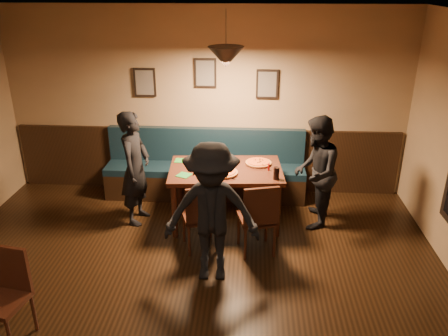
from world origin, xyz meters
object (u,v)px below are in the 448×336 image
object	(u,v)px
chair_near_right	(257,217)
diner_left	(135,168)
booth_bench	(205,166)
soda_glass	(276,173)
diner_front	(212,213)
diner_right	(316,173)
chair_near_left	(200,215)
dining_table	(226,195)
cafe_chair_far	(1,300)
tabasco_bottle	(269,166)

from	to	relation	value
chair_near_right	diner_left	bearing A→B (deg)	143.34
booth_bench	soda_glass	size ratio (longest dim) A/B	18.74
diner_front	soda_glass	distance (m)	1.20
booth_bench	diner_left	size ratio (longest dim) A/B	1.92
diner_left	soda_glass	world-z (taller)	diner_left
soda_glass	diner_right	bearing A→B (deg)	30.84
chair_near_left	diner_right	bearing A→B (deg)	6.17
dining_table	soda_glass	size ratio (longest dim) A/B	9.26
dining_table	cafe_chair_far	size ratio (longest dim) A/B	1.63
dining_table	diner_right	bearing A→B (deg)	-3.13
booth_bench	chair_near_right	xyz separation A→B (m)	(0.78, -1.48, -0.03)
booth_bench	dining_table	size ratio (longest dim) A/B	2.02
chair_near_right	soda_glass	distance (m)	0.61
soda_glass	chair_near_left	bearing A→B (deg)	-158.65
soda_glass	tabasco_bottle	world-z (taller)	soda_glass
diner_front	diner_right	bearing A→B (deg)	43.37
chair_near_left	tabasco_bottle	world-z (taller)	tabasco_bottle
booth_bench	diner_left	world-z (taller)	diner_left
booth_bench	tabasco_bottle	bearing A→B (deg)	-40.94
dining_table	diner_right	distance (m)	1.24
booth_bench	diner_front	distance (m)	2.07
diner_left	tabasco_bottle	xyz separation A→B (m)	(1.77, 0.01, 0.07)
soda_glass	diner_front	bearing A→B (deg)	-127.32
diner_left	soda_glass	bearing A→B (deg)	-89.76
chair_near_left	diner_left	xyz separation A→B (m)	(-0.93, 0.63, 0.33)
chair_near_left	tabasco_bottle	xyz separation A→B (m)	(0.84, 0.63, 0.40)
dining_table	cafe_chair_far	world-z (taller)	cafe_chair_far
soda_glass	tabasco_bottle	distance (m)	0.29
cafe_chair_far	diner_right	bearing A→B (deg)	-131.92
chair_near_left	diner_right	distance (m)	1.65
chair_near_left	diner_right	world-z (taller)	diner_right
booth_bench	chair_near_right	bearing A→B (deg)	-62.16
booth_bench	tabasco_bottle	world-z (taller)	booth_bench
dining_table	diner_front	size ratio (longest dim) A/B	0.92
diner_right	cafe_chair_far	xyz separation A→B (m)	(-3.07, -2.38, -0.31)
chair_near_left	diner_left	world-z (taller)	diner_left
booth_bench	tabasco_bottle	size ratio (longest dim) A/B	26.57
soda_glass	tabasco_bottle	xyz separation A→B (m)	(-0.09, 0.27, -0.02)
dining_table	cafe_chair_far	xyz separation A→B (m)	(-1.88, -2.36, 0.06)
chair_near_left	soda_glass	xyz separation A→B (m)	(0.93, 0.36, 0.42)
booth_bench	tabasco_bottle	xyz separation A→B (m)	(0.93, -0.80, 0.35)
diner_front	tabasco_bottle	distance (m)	1.38
diner_left	diner_front	size ratio (longest dim) A/B	0.98
chair_near_right	chair_near_left	bearing A→B (deg)	162.47
booth_bench	chair_near_left	size ratio (longest dim) A/B	3.33
chair_near_right	diner_front	world-z (taller)	diner_front
diner_front	tabasco_bottle	bearing A→B (deg)	60.51
dining_table	soda_glass	world-z (taller)	soda_glass
tabasco_bottle	diner_right	bearing A→B (deg)	4.42
chair_near_right	cafe_chair_far	distance (m)	2.84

